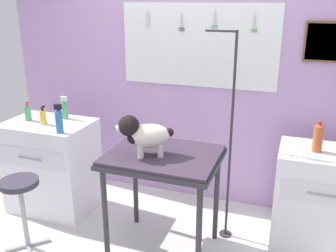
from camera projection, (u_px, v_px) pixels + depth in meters
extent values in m
cube|color=#BA94C8|center=(194.00, 89.00, 3.69)|extent=(4.00, 0.06, 2.30)
cube|color=white|center=(198.00, 46.00, 3.50)|extent=(1.50, 0.02, 0.77)
cylinder|color=gray|center=(148.00, 11.00, 3.56)|extent=(0.01, 0.02, 0.01)
cube|color=silver|center=(148.00, 20.00, 3.57)|extent=(0.03, 0.01, 0.13)
cylinder|color=gray|center=(182.00, 13.00, 3.45)|extent=(0.01, 0.02, 0.01)
cube|color=silver|center=(181.00, 21.00, 3.47)|extent=(0.01, 0.00, 0.11)
cube|color=silver|center=(182.00, 21.00, 3.46)|extent=(0.01, 0.00, 0.11)
torus|color=black|center=(180.00, 29.00, 3.49)|extent=(0.03, 0.01, 0.03)
torus|color=black|center=(183.00, 29.00, 3.48)|extent=(0.03, 0.01, 0.03)
cylinder|color=gray|center=(215.00, 10.00, 3.34)|extent=(0.01, 0.02, 0.01)
cube|color=silver|center=(214.00, 18.00, 3.36)|extent=(0.01, 0.00, 0.11)
cube|color=silver|center=(215.00, 18.00, 3.35)|extent=(0.01, 0.00, 0.11)
torus|color=green|center=(213.00, 27.00, 3.38)|extent=(0.03, 0.01, 0.03)
torus|color=green|center=(216.00, 27.00, 3.37)|extent=(0.03, 0.01, 0.03)
cylinder|color=gray|center=(255.00, 13.00, 3.24)|extent=(0.01, 0.02, 0.01)
cube|color=silver|center=(254.00, 22.00, 3.25)|extent=(0.01, 0.00, 0.11)
cube|color=silver|center=(255.00, 22.00, 3.25)|extent=(0.01, 0.00, 0.11)
torus|color=#3E8D4D|center=(252.00, 30.00, 3.28)|extent=(0.03, 0.01, 0.03)
torus|color=#3E8D4D|center=(255.00, 31.00, 3.27)|extent=(0.03, 0.01, 0.03)
cube|color=brown|center=(326.00, 42.00, 3.12)|extent=(0.35, 0.02, 0.34)
cube|color=#B18049|center=(326.00, 42.00, 3.12)|extent=(0.32, 0.01, 0.30)
cylinder|color=#2D2D33|center=(105.00, 215.00, 2.91)|extent=(0.04, 0.04, 0.80)
cylinder|color=#2D2D33|center=(199.00, 235.00, 2.67)|extent=(0.04, 0.04, 0.80)
cylinder|color=#2D2D33|center=(135.00, 183.00, 3.41)|extent=(0.04, 0.04, 0.80)
cylinder|color=#2D2D33|center=(216.00, 197.00, 3.17)|extent=(0.04, 0.04, 0.80)
cube|color=#2D2D33|center=(163.00, 159.00, 2.90)|extent=(0.87, 0.69, 0.03)
cube|color=#3B2E3F|center=(163.00, 155.00, 2.89)|extent=(0.85, 0.67, 0.03)
cylinder|color=#2D2D33|center=(225.00, 234.00, 3.35)|extent=(0.11, 0.11, 0.01)
cylinder|color=#2D2D33|center=(231.00, 142.00, 3.06)|extent=(0.02, 0.02, 1.78)
cylinder|color=#2D2D33|center=(221.00, 31.00, 2.81)|extent=(0.24, 0.02, 0.02)
cylinder|color=silver|center=(141.00, 151.00, 2.79)|extent=(0.05, 0.05, 0.11)
cylinder|color=silver|center=(140.00, 146.00, 2.88)|extent=(0.05, 0.05, 0.11)
cylinder|color=silver|center=(160.00, 150.00, 2.81)|extent=(0.05, 0.05, 0.11)
cylinder|color=silver|center=(159.00, 146.00, 2.90)|extent=(0.05, 0.05, 0.11)
ellipsoid|color=silver|center=(149.00, 136.00, 2.81)|extent=(0.37, 0.32, 0.18)
ellipsoid|color=black|center=(135.00, 137.00, 2.80)|extent=(0.16, 0.17, 0.10)
sphere|color=black|center=(129.00, 126.00, 2.77)|extent=(0.16, 0.16, 0.16)
ellipsoid|color=silver|center=(120.00, 128.00, 2.77)|extent=(0.09, 0.08, 0.05)
sphere|color=black|center=(115.00, 128.00, 2.77)|extent=(0.02, 0.02, 0.02)
ellipsoid|color=black|center=(131.00, 127.00, 2.70)|extent=(0.06, 0.05, 0.09)
ellipsoid|color=black|center=(131.00, 121.00, 2.83)|extent=(0.06, 0.05, 0.09)
sphere|color=black|center=(169.00, 132.00, 2.82)|extent=(0.07, 0.07, 0.07)
cube|color=white|center=(52.00, 166.00, 3.66)|extent=(0.80, 0.56, 0.90)
cube|color=silver|center=(30.00, 158.00, 3.34)|extent=(0.70, 0.01, 0.18)
cylinder|color=#99999E|center=(30.00, 159.00, 3.33)|extent=(0.24, 0.02, 0.02)
cube|color=white|center=(318.00, 200.00, 3.08)|extent=(0.68, 0.52, 0.86)
cube|color=silver|center=(321.00, 195.00, 2.78)|extent=(0.60, 0.01, 0.17)
cylinder|color=#99999E|center=(322.00, 195.00, 2.77)|extent=(0.20, 0.02, 0.02)
cylinder|color=#9E9EA3|center=(24.00, 217.00, 3.09)|extent=(0.04, 0.04, 0.58)
cube|color=#9E9EA3|center=(39.00, 243.00, 3.21)|extent=(0.15, 0.15, 0.02)
cube|color=#9E9EA3|center=(27.00, 240.00, 3.26)|extent=(0.15, 0.15, 0.02)
cube|color=#9E9EA3|center=(17.00, 248.00, 3.14)|extent=(0.15, 0.15, 0.02)
cube|color=#9E9EA3|center=(29.00, 252.00, 3.10)|extent=(0.15, 0.15, 0.02)
cylinder|color=#373243|center=(19.00, 183.00, 2.98)|extent=(0.31, 0.31, 0.04)
cylinder|color=gold|center=(43.00, 117.00, 3.44)|extent=(0.06, 0.06, 0.13)
cylinder|color=black|center=(42.00, 109.00, 3.41)|extent=(0.03, 0.03, 0.03)
cube|color=black|center=(43.00, 106.00, 3.40)|extent=(0.03, 0.01, 0.01)
cylinder|color=#4AA15B|center=(65.00, 111.00, 3.60)|extent=(0.06, 0.06, 0.15)
cylinder|color=#4AA15B|center=(64.00, 102.00, 3.57)|extent=(0.03, 0.03, 0.02)
cube|color=silver|center=(64.00, 99.00, 3.56)|extent=(0.05, 0.03, 0.04)
cylinder|color=#4AA35D|center=(28.00, 113.00, 3.55)|extent=(0.06, 0.06, 0.14)
cylinder|color=#C5393A|center=(27.00, 105.00, 3.52)|extent=(0.03, 0.03, 0.03)
cube|color=#C5393A|center=(28.00, 102.00, 3.51)|extent=(0.03, 0.01, 0.01)
cylinder|color=#2E70B7|center=(59.00, 122.00, 3.21)|extent=(0.06, 0.06, 0.19)
cylinder|color=#2E70B7|center=(58.00, 110.00, 3.17)|extent=(0.03, 0.03, 0.02)
cube|color=black|center=(58.00, 107.00, 3.16)|extent=(0.06, 0.03, 0.04)
cylinder|color=#B15028|center=(318.00, 139.00, 2.91)|extent=(0.08, 0.08, 0.21)
cone|color=#B15028|center=(320.00, 125.00, 2.87)|extent=(0.08, 0.08, 0.02)
cylinder|color=red|center=(320.00, 123.00, 2.87)|extent=(0.03, 0.03, 0.02)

